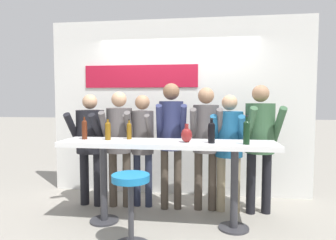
{
  "coord_description": "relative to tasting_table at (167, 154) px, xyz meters",
  "views": [
    {
      "loc": [
        0.5,
        -3.53,
        1.54
      ],
      "look_at": [
        0.0,
        0.08,
        1.29
      ],
      "focal_mm": 32.0,
      "sensor_mm": 36.0,
      "label": 1
    }
  ],
  "objects": [
    {
      "name": "ground_plane",
      "position": [
        0.0,
        0.0,
        -0.88
      ],
      "size": [
        40.0,
        40.0,
        0.0
      ],
      "primitive_type": "plane",
      "color": "gray"
    },
    {
      "name": "back_wall",
      "position": [
        -0.01,
        1.28,
        0.53
      ],
      "size": [
        4.18,
        0.12,
        2.81
      ],
      "color": "silver",
      "rests_on": "ground_plane"
    },
    {
      "name": "tasting_table",
      "position": [
        0.0,
        0.0,
        0.0
      ],
      "size": [
        2.58,
        0.55,
        1.04
      ],
      "color": "white",
      "rests_on": "ground_plane"
    },
    {
      "name": "bar_stool",
      "position": [
        -0.29,
        -0.6,
        -0.36
      ],
      "size": [
        0.41,
        0.41,
        0.77
      ],
      "color": "#333338",
      "rests_on": "ground_plane"
    },
    {
      "name": "person_far_left",
      "position": [
        -1.19,
        0.54,
        0.11
      ],
      "size": [
        0.51,
        0.58,
        1.61
      ],
      "rotation": [
        0.0,
        0.0,
        -0.12
      ],
      "color": "black",
      "rests_on": "ground_plane"
    },
    {
      "name": "person_left",
      "position": [
        -0.76,
        0.54,
        0.14
      ],
      "size": [
        0.46,
        0.55,
        1.65
      ],
      "rotation": [
        0.0,
        0.0,
        0.08
      ],
      "color": "#473D33",
      "rests_on": "ground_plane"
    },
    {
      "name": "person_center_left",
      "position": [
        -0.44,
        0.59,
        0.12
      ],
      "size": [
        0.4,
        0.51,
        1.6
      ],
      "rotation": [
        0.0,
        0.0,
        -0.07
      ],
      "color": "#23283D",
      "rests_on": "ground_plane"
    },
    {
      "name": "person_center",
      "position": [
        -0.02,
        0.54,
        0.23
      ],
      "size": [
        0.45,
        0.57,
        1.76
      ],
      "rotation": [
        0.0,
        0.0,
        0.13
      ],
      "color": "#473D33",
      "rests_on": "ground_plane"
    },
    {
      "name": "person_center_right",
      "position": [
        0.45,
        0.57,
        0.18
      ],
      "size": [
        0.43,
        0.54,
        1.7
      ],
      "rotation": [
        0.0,
        0.0,
        0.03
      ],
      "color": "#473D33",
      "rests_on": "ground_plane"
    },
    {
      "name": "person_right",
      "position": [
        0.77,
        0.55,
        0.11
      ],
      "size": [
        0.48,
        0.57,
        1.6
      ],
      "rotation": [
        0.0,
        0.0,
        -0.14
      ],
      "color": "gray",
      "rests_on": "ground_plane"
    },
    {
      "name": "person_far_right",
      "position": [
        1.17,
        0.54,
        0.19
      ],
      "size": [
        0.51,
        0.61,
        1.73
      ],
      "rotation": [
        0.0,
        0.0,
        0.16
      ],
      "color": "black",
      "rests_on": "ground_plane"
    },
    {
      "name": "wine_bottle_0",
      "position": [
        -1.06,
        0.04,
        0.29
      ],
      "size": [
        0.07,
        0.07,
        0.3
      ],
      "color": "#4C1E0F",
      "rests_on": "tasting_table"
    },
    {
      "name": "wine_bottle_1",
      "position": [
        0.91,
        -0.13,
        0.31
      ],
      "size": [
        0.07,
        0.07,
        0.33
      ],
      "color": "black",
      "rests_on": "tasting_table"
    },
    {
      "name": "wine_bottle_2",
      "position": [
        0.53,
        -0.08,
        0.29
      ],
      "size": [
        0.08,
        0.08,
        0.29
      ],
      "color": "black",
      "rests_on": "tasting_table"
    },
    {
      "name": "wine_bottle_3",
      "position": [
        -0.74,
        0.02,
        0.29
      ],
      "size": [
        0.07,
        0.07,
        0.27
      ],
      "color": "brown",
      "rests_on": "tasting_table"
    },
    {
      "name": "wine_bottle_4",
      "position": [
        -0.5,
        0.11,
        0.28
      ],
      "size": [
        0.06,
        0.06,
        0.25
      ],
      "color": "brown",
      "rests_on": "tasting_table"
    },
    {
      "name": "decorative_vase",
      "position": [
        0.24,
        -0.06,
        0.25
      ],
      "size": [
        0.13,
        0.13,
        0.22
      ],
      "color": "maroon",
      "rests_on": "tasting_table"
    }
  ]
}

